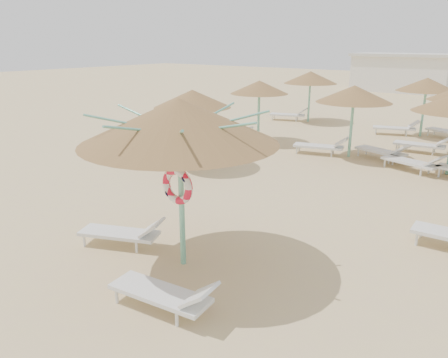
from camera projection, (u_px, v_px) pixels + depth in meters
The scene contains 6 objects.
ground at pixel (182, 261), 8.83m from camera, with size 120.00×120.00×0.00m, color tan.
main_palapa at pixel (179, 122), 7.89m from camera, with size 3.67×3.67×3.29m.
lounger_main_a at pixel (124, 232), 9.39m from camera, with size 1.91×1.25×0.67m.
lounger_main_b at pixel (166, 294), 7.10m from camera, with size 1.96×0.80×0.69m.
palapa_field at pixel (425, 101), 14.93m from camera, with size 19.45×14.64×2.72m.
service_hut at pixel (403, 72), 38.29m from camera, with size 8.40×4.40×3.25m.
Camera 1 is at (5.50, -5.75, 4.25)m, focal length 35.00 mm.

